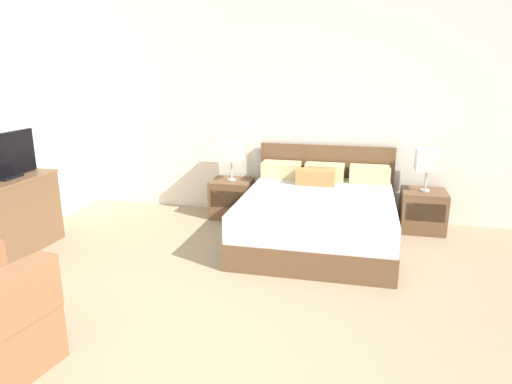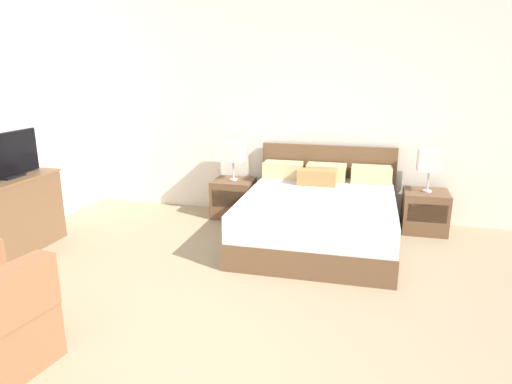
% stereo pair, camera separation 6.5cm
% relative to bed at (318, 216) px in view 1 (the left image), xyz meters
% --- Properties ---
extents(wall_back, '(7.00, 0.06, 2.85)m').
position_rel_bed_xyz_m(wall_back, '(-0.50, 0.99, 1.12)').
color(wall_back, silver).
rests_on(wall_back, ground).
extents(bed, '(1.71, 1.95, 0.97)m').
position_rel_bed_xyz_m(bed, '(0.00, 0.00, 0.00)').
color(bed, brown).
rests_on(bed, ground).
extents(nightstand_left, '(0.52, 0.48, 0.50)m').
position_rel_bed_xyz_m(nightstand_left, '(-1.21, 0.66, -0.06)').
color(nightstand_left, brown).
rests_on(nightstand_left, ground).
extents(nightstand_right, '(0.52, 0.48, 0.50)m').
position_rel_bed_xyz_m(nightstand_right, '(1.21, 0.66, -0.06)').
color(nightstand_right, brown).
rests_on(nightstand_right, ground).
extents(table_lamp_left, '(0.27, 0.27, 0.51)m').
position_rel_bed_xyz_m(table_lamp_left, '(-1.21, 0.66, 0.57)').
color(table_lamp_left, '#B7B7BC').
rests_on(table_lamp_left, nightstand_left).
extents(table_lamp_right, '(0.27, 0.27, 0.51)m').
position_rel_bed_xyz_m(table_lamp_right, '(1.21, 0.66, 0.57)').
color(table_lamp_right, '#B7B7BC').
rests_on(table_lamp_right, nightstand_right).
extents(dresser, '(0.46, 1.11, 0.81)m').
position_rel_bed_xyz_m(dresser, '(-3.14, -1.07, 0.11)').
color(dresser, brown).
rests_on(dresser, ground).
extents(tv, '(0.18, 0.85, 0.47)m').
position_rel_bed_xyz_m(tv, '(-3.14, -1.03, 0.73)').
color(tv, black).
rests_on(tv, dresser).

